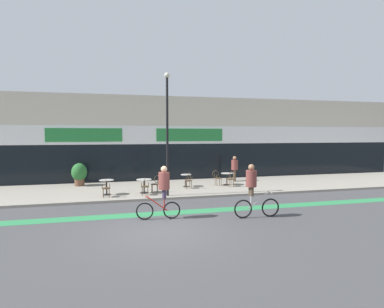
# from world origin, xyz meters

# --- Properties ---
(ground_plane) EXTENTS (120.00, 120.00, 0.00)m
(ground_plane) POSITION_xyz_m (0.00, 0.00, 0.00)
(ground_plane) COLOR #424244
(sidewalk_slab) EXTENTS (40.00, 5.50, 0.12)m
(sidewalk_slab) POSITION_xyz_m (0.00, 7.25, 0.06)
(sidewalk_slab) COLOR gray
(sidewalk_slab) RESTS_ON ground
(storefront_facade) EXTENTS (40.00, 4.06, 5.67)m
(storefront_facade) POSITION_xyz_m (0.00, 11.96, 2.82)
(storefront_facade) COLOR beige
(storefront_facade) RESTS_ON ground
(bike_lane_stripe) EXTENTS (36.00, 0.70, 0.01)m
(bike_lane_stripe) POSITION_xyz_m (0.00, 2.13, 0.00)
(bike_lane_stripe) COLOR #2D844C
(bike_lane_stripe) RESTS_ON ground
(bistro_table_0) EXTENTS (0.71, 0.71, 0.76)m
(bistro_table_0) POSITION_xyz_m (-1.93, 5.87, 0.66)
(bistro_table_0) COLOR black
(bistro_table_0) RESTS_ON sidewalk_slab
(bistro_table_1) EXTENTS (0.79, 0.79, 0.72)m
(bistro_table_1) POSITION_xyz_m (-0.05, 5.90, 0.64)
(bistro_table_1) COLOR black
(bistro_table_1) RESTS_ON sidewalk_slab
(bistro_table_2) EXTENTS (0.61, 0.61, 0.72)m
(bistro_table_2) POSITION_xyz_m (2.47, 7.20, 0.63)
(bistro_table_2) COLOR black
(bistro_table_2) RESTS_ON sidewalk_slab
(bistro_table_3) EXTENTS (0.71, 0.71, 0.72)m
(bistro_table_3) POSITION_xyz_m (4.97, 7.18, 0.63)
(bistro_table_3) COLOR black
(bistro_table_3) RESTS_ON sidewalk_slab
(cafe_chair_0_near) EXTENTS (0.41, 0.58, 0.90)m
(cafe_chair_0_near) POSITION_xyz_m (-1.93, 5.24, 0.64)
(cafe_chair_0_near) COLOR #4C3823
(cafe_chair_0_near) RESTS_ON sidewalk_slab
(cafe_chair_1_near) EXTENTS (0.44, 0.59, 0.90)m
(cafe_chair_1_near) POSITION_xyz_m (-0.06, 5.27, 0.64)
(cafe_chair_1_near) COLOR #4C3823
(cafe_chair_1_near) RESTS_ON sidewalk_slab
(cafe_chair_1_side) EXTENTS (0.58, 0.41, 0.90)m
(cafe_chair_1_side) POSITION_xyz_m (0.57, 5.90, 0.64)
(cafe_chair_1_side) COLOR #4C3823
(cafe_chair_1_side) RESTS_ON sidewalk_slab
(cafe_chair_2_near) EXTENTS (0.44, 0.59, 0.90)m
(cafe_chair_2_near) POSITION_xyz_m (2.47, 6.58, 0.64)
(cafe_chair_2_near) COLOR #4C3823
(cafe_chair_2_near) RESTS_ON sidewalk_slab
(cafe_chair_3_near) EXTENTS (0.46, 0.60, 0.90)m
(cafe_chair_3_near) POSITION_xyz_m (4.98, 6.56, 0.64)
(cafe_chair_3_near) COLOR #4C3823
(cafe_chair_3_near) RESTS_ON sidewalk_slab
(cafe_chair_3_side) EXTENTS (0.58, 0.42, 0.90)m
(cafe_chair_3_side) POSITION_xyz_m (4.35, 7.18, 0.64)
(cafe_chair_3_side) COLOR #4C3823
(cafe_chair_3_side) RESTS_ON sidewalk_slab
(planter_pot) EXTENTS (0.88, 0.88, 1.34)m
(planter_pot) POSITION_xyz_m (-3.60, 8.99, 0.85)
(planter_pot) COLOR brown
(planter_pot) RESTS_ON sidewalk_slab
(lamp_post) EXTENTS (0.26, 0.26, 6.04)m
(lamp_post) POSITION_xyz_m (1.03, 4.95, 3.55)
(lamp_post) COLOR black
(lamp_post) RESTS_ON sidewalk_slab
(cyclist_0) EXTENTS (1.82, 0.49, 2.05)m
(cyclist_0) POSITION_xyz_m (3.64, 0.72, 1.13)
(cyclist_0) COLOR black
(cyclist_0) RESTS_ON ground
(cyclist_1) EXTENTS (1.65, 0.52, 2.00)m
(cyclist_1) POSITION_xyz_m (0.28, 1.35, 1.16)
(cyclist_1) COLOR black
(cyclist_1) RESTS_ON ground
(pedestrian_near_end) EXTENTS (0.49, 0.49, 1.63)m
(pedestrian_near_end) POSITION_xyz_m (5.96, 8.44, 1.09)
(pedestrian_near_end) COLOR #4C3D2D
(pedestrian_near_end) RESTS_ON sidewalk_slab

